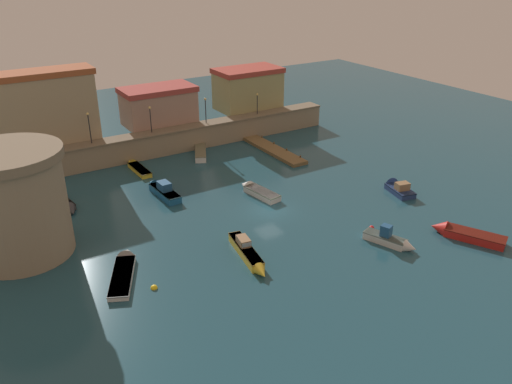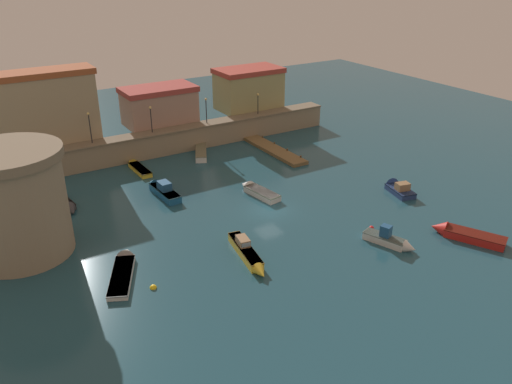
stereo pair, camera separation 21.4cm
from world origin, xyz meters
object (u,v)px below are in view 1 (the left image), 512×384
Objects in this scene: fortress_tower at (14,203)px; mooring_buoy_0 at (372,228)px; moored_boat_0 at (162,189)px; moored_boat_5 at (248,254)px; moored_boat_1 at (391,240)px; quay_lamp_2 at (205,106)px; moored_boat_4 at (256,191)px; moored_boat_6 at (137,167)px; quay_lamp_3 at (257,100)px; mooring_buoy_1 at (154,288)px; quay_lamp_0 at (89,123)px; moored_boat_9 at (62,203)px; moored_boat_2 at (397,187)px; moored_boat_7 at (124,267)px; moored_boat_3 at (201,150)px; moored_boat_8 at (463,233)px; quay_lamp_1 at (150,115)px.

mooring_buoy_0 is (29.28, -12.95, -4.88)m from fortress_tower.
moored_boat_5 is at bearing -178.85° from moored_boat_0.
fortress_tower is 1.90× the size of moored_boat_1.
moored_boat_0 is (-11.59, -11.80, -4.88)m from quay_lamp_2.
moored_boat_6 is (-8.76, 13.69, -0.06)m from moored_boat_4.
quay_lamp_3 is 39.38m from mooring_buoy_1.
mooring_buoy_0 is at bearing -144.81° from moored_boat_0.
mooring_buoy_0 is at bearing -58.65° from quay_lamp_0.
quay_lamp_3 is at bearing 149.41° from moored_boat_1.
moored_boat_9 is (-23.46, 23.99, -0.12)m from moored_boat_1.
moored_boat_2 reaches higher than moored_boat_4.
moored_boat_9 is 12.72× the size of mooring_buoy_1.
moored_boat_4 is (-4.54, 15.85, -0.13)m from moored_boat_1.
mooring_buoy_0 is at bearing -153.23° from moored_boat_6.
moored_boat_9 is (-1.50, 15.12, 0.13)m from moored_boat_7.
moored_boat_3 reaches higher than mooring_buoy_1.
moored_boat_0 is at bearing -166.08° from moored_boat_5.
moored_boat_1 is at bearing -62.24° from quay_lamp_0.
moored_boat_3 is (-13.14, 22.45, 0.02)m from moored_boat_2.
moored_boat_8 is (19.98, -32.11, 0.11)m from moored_boat_6.
moored_boat_4 is 0.89× the size of moored_boat_8.
moored_boat_9 is 31.87m from mooring_buoy_0.
moored_boat_9 reaches higher than mooring_buoy_0.
moored_boat_7 is at bearing -131.63° from moored_boat_1.
mooring_buoy_1 is at bearing 152.34° from moored_boat_0.
moored_boat_8 is (18.91, -7.42, -0.09)m from moored_boat_5.
moored_boat_1 is at bearing -172.17° from moored_boat_4.
quay_lamp_3 is at bearing -62.26° from moored_boat_0.
moored_boat_9 reaches higher than moored_boat_3.
moored_boat_4 reaches higher than mooring_buoy_1.
moored_boat_2 is (2.71, -24.90, -4.74)m from quay_lamp_3.
moored_boat_1 is (28.53, -16.21, -4.38)m from fortress_tower.
moored_boat_9 is at bearing -157.23° from quay_lamp_2.
quay_lamp_3 is at bearing -25.55° from moored_boat_8.
mooring_buoy_1 is at bearing 0.13° from moored_boat_9.
quay_lamp_0 is 28.75m from mooring_buoy_1.
quay_lamp_1 reaches higher than moored_boat_4.
quay_lamp_0 is 15.58m from quay_lamp_2.
quay_lamp_2 is 36.98m from moored_boat_8.
fortress_tower is at bearing 124.63° from mooring_buoy_1.
quay_lamp_2 is (15.57, -0.00, -0.22)m from quay_lamp_0.
moored_boat_7 is (-8.54, -12.40, -0.30)m from moored_boat_0.
moored_boat_4 is at bearing 5.32° from moored_boat_8.
quay_lamp_3 is at bearing -40.55° from moored_boat_4.
moored_boat_3 is at bearing -10.40° from quay_lamp_0.
moored_boat_2 is 21.57m from moored_boat_5.
quay_lamp_0 reaches higher than mooring_buoy_1.
quay_lamp_3 is at bearing -50.82° from moored_boat_3.
fortress_tower is 25.29m from quay_lamp_1.
quay_lamp_3 is at bearing 25.76° from fortress_tower.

